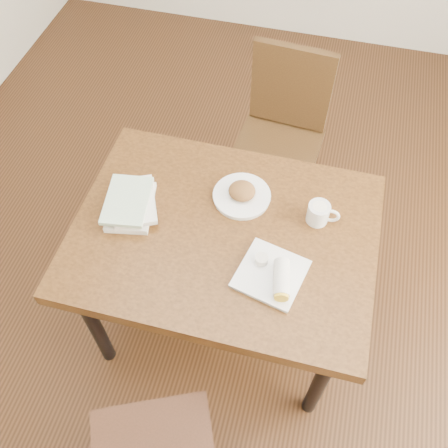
% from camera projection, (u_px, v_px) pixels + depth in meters
% --- Properties ---
extents(ground, '(4.00, 5.00, 0.01)m').
position_uv_depth(ground, '(224.00, 315.00, 2.54)').
color(ground, '#472814').
rests_on(ground, ground).
extents(room_walls, '(4.02, 5.02, 2.80)m').
position_uv_depth(room_walls, '(224.00, 25.00, 1.20)').
color(room_walls, beige).
rests_on(room_walls, ground).
extents(table, '(1.17, 0.88, 0.75)m').
position_uv_depth(table, '(224.00, 243.00, 1.99)').
color(table, brown).
rests_on(table, ground).
extents(chair_far, '(0.45, 0.45, 0.95)m').
position_uv_depth(chair_far, '(282.00, 129.00, 2.54)').
color(chair_far, '#412C12').
rests_on(chair_far, ground).
extents(plate_scone, '(0.23, 0.23, 0.07)m').
position_uv_depth(plate_scone, '(242.00, 194.00, 2.00)').
color(plate_scone, white).
rests_on(plate_scone, table).
extents(coffee_mug, '(0.13, 0.09, 0.09)m').
position_uv_depth(coffee_mug, '(319.00, 213.00, 1.92)').
color(coffee_mug, white).
rests_on(coffee_mug, table).
extents(plate_burrito, '(0.27, 0.27, 0.08)m').
position_uv_depth(plate_burrito, '(274.00, 275.00, 1.78)').
color(plate_burrito, white).
rests_on(plate_burrito, table).
extents(book_stack, '(0.25, 0.29, 0.07)m').
position_uv_depth(book_stack, '(131.00, 203.00, 1.96)').
color(book_stack, white).
rests_on(book_stack, table).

